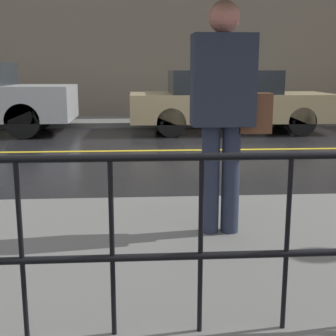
% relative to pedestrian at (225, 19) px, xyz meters
% --- Properties ---
extents(ground_plane, '(80.00, 80.00, 0.00)m').
position_rel_pedestrian_xyz_m(ground_plane, '(0.47, 4.48, -1.72)').
color(ground_plane, black).
extents(sidewalk_near, '(28.00, 2.73, 0.11)m').
position_rel_pedestrian_xyz_m(sidewalk_near, '(0.47, -0.30, -1.67)').
color(sidewalk_near, '#60605E').
rests_on(sidewalk_near, ground_plane).
extents(sidewalk_far, '(28.00, 1.97, 0.11)m').
position_rel_pedestrian_xyz_m(sidewalk_far, '(0.47, 8.87, -1.67)').
color(sidewalk_far, '#60605E').
rests_on(sidewalk_far, ground_plane).
extents(lane_marking, '(25.20, 0.12, 0.01)m').
position_rel_pedestrian_xyz_m(lane_marking, '(0.47, 4.48, -1.72)').
color(lane_marking, gold).
rests_on(lane_marking, ground_plane).
extents(building_storefront, '(28.00, 0.30, 5.87)m').
position_rel_pedestrian_xyz_m(building_storefront, '(0.47, 10.00, 1.21)').
color(building_storefront, '#706656').
rests_on(building_storefront, ground_plane).
extents(pedestrian, '(0.95, 0.95, 2.13)m').
position_rel_pedestrian_xyz_m(pedestrian, '(0.00, 0.00, 0.00)').
color(pedestrian, '#23283D').
rests_on(pedestrian, sidewalk_near).
extents(car_tan, '(4.45, 1.77, 1.36)m').
position_rel_pedestrian_xyz_m(car_tan, '(1.40, 6.93, -1.03)').
color(car_tan, tan).
rests_on(car_tan, ground_plane).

